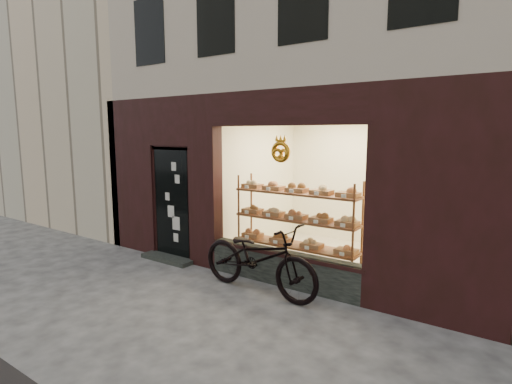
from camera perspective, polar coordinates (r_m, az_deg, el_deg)
The scene contains 4 objects.
ground at distance 5.43m, azimuth -12.84°, elevation -18.43°, with size 90.00×90.00×0.00m, color #393939.
neighbor_left at distance 15.98m, azimuth -22.46°, elevation 15.22°, with size 12.00×7.00×9.00m, color beige.
display_shelf at distance 6.77m, azimuth 5.77°, elevation -4.86°, with size 2.20×0.45×1.70m.
bicycle at distance 6.16m, azimuth 0.34°, elevation -9.35°, with size 0.74×2.12×1.11m, color black.
Camera 1 is at (3.63, -3.22, 2.43)m, focal length 28.00 mm.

